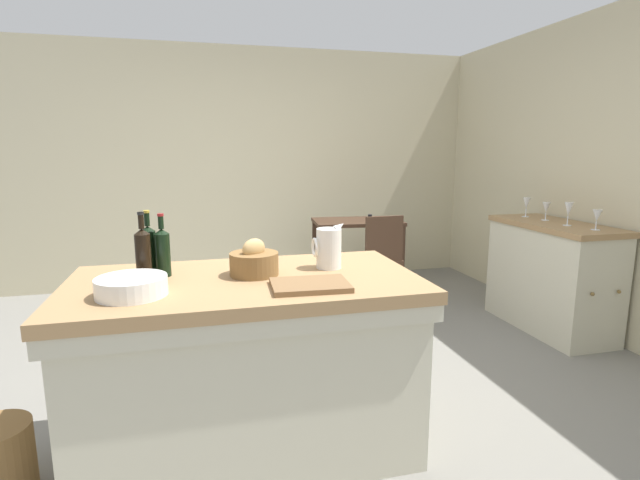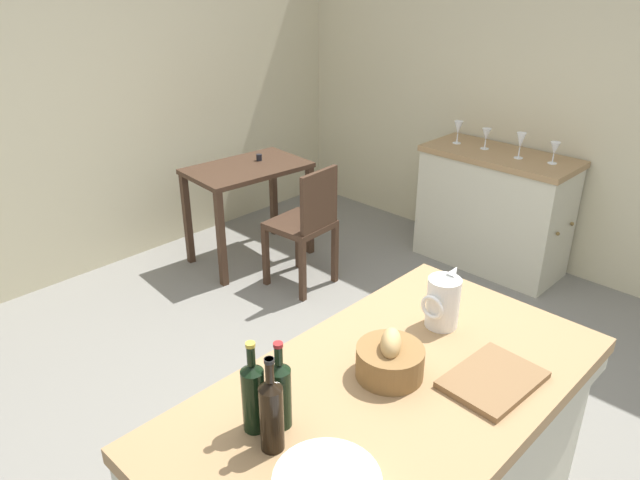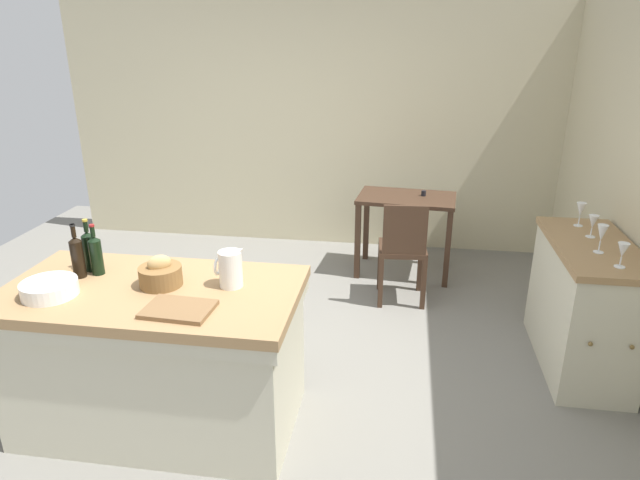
{
  "view_description": "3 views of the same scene",
  "coord_description": "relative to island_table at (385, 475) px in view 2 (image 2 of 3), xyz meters",
  "views": [
    {
      "loc": [
        -0.59,
        -2.9,
        1.5
      ],
      "look_at": [
        0.29,
        0.53,
        0.83
      ],
      "focal_mm": 26.94,
      "sensor_mm": 36.0,
      "label": 1
    },
    {
      "loc": [
        -1.72,
        -1.61,
        2.23
      ],
      "look_at": [
        0.35,
        0.4,
        0.85
      ],
      "focal_mm": 33.77,
      "sensor_mm": 36.0,
      "label": 2
    },
    {
      "loc": [
        0.98,
        -3.27,
        2.24
      ],
      "look_at": [
        0.44,
        0.28,
        0.88
      ],
      "focal_mm": 31.28,
      "sensor_mm": 36.0,
      "label": 3
    }
  ],
  "objects": [
    {
      "name": "ground_plane",
      "position": [
        0.38,
        0.65,
        -0.48
      ],
      "size": [
        6.76,
        6.76,
        0.0
      ],
      "primitive_type": "plane",
      "color": "slate"
    },
    {
      "name": "wall_back",
      "position": [
        0.38,
        3.25,
        0.82
      ],
      "size": [
        5.32,
        0.12,
        2.6
      ],
      "primitive_type": "cube",
      "color": "beige",
      "rests_on": "ground"
    },
    {
      "name": "wall_right",
      "position": [
        2.98,
        0.65,
        0.82
      ],
      "size": [
        0.12,
        5.2,
        2.6
      ],
      "primitive_type": "cube",
      "color": "beige",
      "rests_on": "ground"
    },
    {
      "name": "island_table",
      "position": [
        0.0,
        0.0,
        0.0
      ],
      "size": [
        1.66,
        0.9,
        0.89
      ],
      "color": "#99754C",
      "rests_on": "ground"
    },
    {
      "name": "side_cabinet",
      "position": [
        2.64,
        1.04,
        -0.03
      ],
      "size": [
        0.52,
        1.13,
        0.91
      ],
      "color": "#99754C",
      "rests_on": "ground"
    },
    {
      "name": "writing_desk",
      "position": [
        1.41,
        2.47,
        0.16
      ],
      "size": [
        0.95,
        0.64,
        0.82
      ],
      "color": "#3D281C",
      "rests_on": "ground"
    },
    {
      "name": "wooden_chair",
      "position": [
        1.39,
        1.82,
        0.02
      ],
      "size": [
        0.43,
        0.43,
        0.92
      ],
      "color": "#3D281C",
      "rests_on": "ground"
    },
    {
      "name": "pitcher",
      "position": [
        0.44,
        0.09,
        0.52
      ],
      "size": [
        0.17,
        0.13,
        0.25
      ],
      "color": "white",
      "rests_on": "island_table"
    },
    {
      "name": "bread_basket",
      "position": [
        0.05,
        0.05,
        0.48
      ],
      "size": [
        0.24,
        0.24,
        0.18
      ],
      "color": "brown",
      "rests_on": "island_table"
    },
    {
      "name": "cutting_board",
      "position": [
        0.26,
        -0.24,
        0.42
      ],
      "size": [
        0.36,
        0.27,
        0.02
      ],
      "primitive_type": "cube",
      "rotation": [
        0.0,
        0.0,
        -0.06
      ],
      "color": "brown",
      "rests_on": "island_table"
    },
    {
      "name": "wine_bottle_dark",
      "position": [
        -0.38,
        0.14,
        0.54
      ],
      "size": [
        0.07,
        0.07,
        0.31
      ],
      "color": "black",
      "rests_on": "island_table"
    },
    {
      "name": "wine_bottle_amber",
      "position": [
        -0.45,
        0.18,
        0.54
      ],
      "size": [
        0.07,
        0.07,
        0.32
      ],
      "color": "black",
      "rests_on": "island_table"
    },
    {
      "name": "wine_bottle_green",
      "position": [
        -0.47,
        0.08,
        0.54
      ],
      "size": [
        0.07,
        0.07,
        0.32
      ],
      "color": "black",
      "rests_on": "island_table"
    },
    {
      "name": "wine_glass_far_left",
      "position": [
        2.67,
        0.67,
        0.53
      ],
      "size": [
        0.07,
        0.07,
        0.15
      ],
      "color": "white",
      "rests_on": "side_cabinet"
    },
    {
      "name": "wine_glass_left",
      "position": [
        2.62,
        0.89,
        0.55
      ],
      "size": [
        0.07,
        0.07,
        0.19
      ],
      "color": "white",
      "rests_on": "side_cabinet"
    },
    {
      "name": "wine_glass_middle",
      "position": [
        2.65,
        1.19,
        0.53
      ],
      "size": [
        0.07,
        0.07,
        0.16
      ],
      "color": "white",
      "rests_on": "side_cabinet"
    },
    {
      "name": "wine_glass_right",
      "position": [
        2.63,
        1.42,
        0.55
      ],
      "size": [
        0.07,
        0.07,
        0.17
      ],
      "color": "white",
      "rests_on": "side_cabinet"
    }
  ]
}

